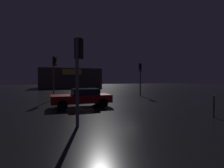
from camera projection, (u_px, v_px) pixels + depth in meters
ground_plane at (125, 103)px, 14.97m from camera, size 120.00×120.00×0.00m
store_building at (70, 78)px, 44.53m from camera, size 14.81×8.84×4.80m
traffic_signal_opposite at (78, 64)px, 7.67m from camera, size 0.41×0.43×3.94m
traffic_signal_cross_left at (54, 68)px, 17.89m from camera, size 0.42×0.42×4.46m
traffic_signal_cross_right at (140, 73)px, 21.98m from camera, size 0.41×0.43×4.12m
car_near at (82, 97)px, 13.10m from camera, size 4.45×2.11×1.39m
bollard_kerb_a at (214, 107)px, 9.48m from camera, size 0.11×0.11×1.20m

